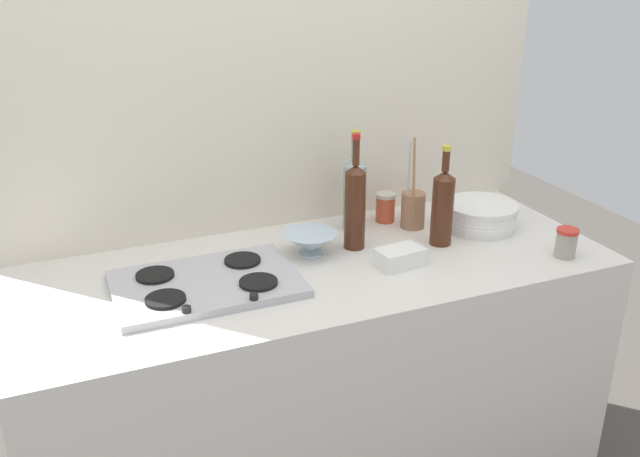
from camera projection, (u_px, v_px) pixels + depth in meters
The scene contains 12 objects.
counter_block at pixel (320, 388), 2.28m from camera, with size 1.80×0.70×0.90m, color silver.
backsplash_panel at pixel (276, 119), 2.29m from camera, with size 1.90×0.06×2.53m, color beige.
stovetop_hob at pixel (207, 284), 1.96m from camera, with size 0.52×0.34×0.04m.
plate_stack at pixel (480, 215), 2.36m from camera, with size 0.25×0.25×0.09m.
wine_bottle_leftmost at pixel (355, 205), 2.17m from camera, with size 0.07×0.07×0.37m.
wine_bottle_mid_left at pixel (442, 206), 2.20m from camera, with size 0.07×0.07×0.33m.
wine_bottle_mid_right at pixel (355, 191), 2.32m from camera, with size 0.08×0.08×0.34m.
mixing_bowl at pixel (310, 243), 2.15m from camera, with size 0.17×0.17×0.08m.
butter_dish at pixel (400, 257), 2.09m from camera, with size 0.14×0.09×0.05m, color white.
utensil_crock at pixel (413, 209), 2.36m from camera, with size 0.08×0.09×0.32m.
condiment_jar_front at pixel (566, 243), 2.14m from camera, with size 0.07×0.07×0.09m.
condiment_jar_rear at pixel (385, 207), 2.41m from camera, with size 0.07×0.07×0.10m.
Camera 1 is at (-0.73, -1.75, 1.81)m, focal length 38.93 mm.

